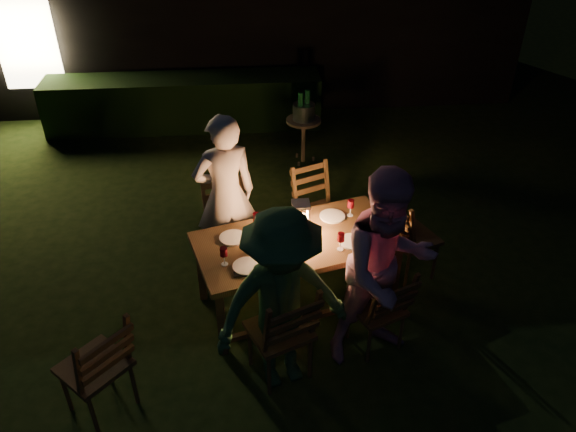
{
  "coord_description": "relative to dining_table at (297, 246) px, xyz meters",
  "views": [
    {
      "loc": [
        0.37,
        -4.59,
        3.81
      ],
      "look_at": [
        0.76,
        -0.23,
        0.86
      ],
      "focal_mm": 35.0,
      "sensor_mm": 36.0,
      "label": 1
    }
  ],
  "objects": [
    {
      "name": "dining_table",
      "position": [
        0.0,
        0.0,
        0.0
      ],
      "size": [
        2.03,
        1.38,
        0.77
      ],
      "rotation": [
        0.0,
        0.0,
        0.27
      ],
      "color": "#51351B",
      "rests_on": "ground"
    },
    {
      "name": "chair_near_left",
      "position": [
        -0.22,
        -0.86,
        -0.38
      ],
      "size": [
        0.63,
        0.65,
        1.05
      ],
      "rotation": [
        0.0,
        0.0,
        0.41
      ],
      "color": "#51351B",
      "rests_on": "ground"
    },
    {
      "name": "chair_near_right",
      "position": [
        0.64,
        -0.62,
        -0.41
      ],
      "size": [
        0.56,
        0.58,
        0.94
      ],
      "rotation": [
        0.0,
        0.0,
        0.39
      ],
      "color": "#51351B",
      "rests_on": "ground"
    },
    {
      "name": "chair_far_left",
      "position": [
        -0.64,
        0.62,
        -0.39
      ],
      "size": [
        0.53,
        0.56,
        0.99
      ],
      "rotation": [
        0.0,
        0.0,
        3.35
      ],
      "color": "#51351B",
      "rests_on": "ground"
    },
    {
      "name": "chair_far_right",
      "position": [
        0.32,
        0.89,
        -0.4
      ],
      "size": [
        0.59,
        0.61,
        0.99
      ],
      "rotation": [
        0.0,
        0.0,
        3.53
      ],
      "color": "#51351B",
      "rests_on": "ground"
    },
    {
      "name": "chair_end",
      "position": [
        1.18,
        0.33,
        -0.38
      ],
      "size": [
        0.63,
        0.61,
        1.03
      ],
      "rotation": [
        0.0,
        0.0,
        -1.18
      ],
      "color": "#51351B",
      "rests_on": "ground"
    },
    {
      "name": "chair_spare",
      "position": [
        -1.65,
        -1.1,
        -0.38
      ],
      "size": [
        0.68,
        0.68,
        1.04
      ],
      "rotation": [
        0.0,
        0.0,
        0.81
      ],
      "color": "#51351B",
      "rests_on": "ground"
    },
    {
      "name": "person_house_side",
      "position": [
        -0.65,
        0.67,
        0.17
      ],
      "size": [
        0.72,
        0.57,
        1.73
      ],
      "primitive_type": "imported",
      "rotation": [
        0.0,
        0.0,
        3.41
      ],
      "color": "white",
      "rests_on": "ground"
    },
    {
      "name": "person_opp_right",
      "position": [
        0.65,
        -0.67,
        0.22
      ],
      "size": [
        1.04,
        0.9,
        1.82
      ],
      "primitive_type": "imported",
      "rotation": [
        0.0,
        0.0,
        0.27
      ],
      "color": "#CF8EB1",
      "rests_on": "ground"
    },
    {
      "name": "person_opp_left",
      "position": [
        -0.21,
        -0.91,
        0.14
      ],
      "size": [
        1.21,
        0.89,
        1.67
      ],
      "primitive_type": "imported",
      "rotation": [
        0.0,
        0.0,
        0.27
      ],
      "color": "#2B572E",
      "rests_on": "ground"
    },
    {
      "name": "lantern",
      "position": [
        0.03,
        0.06,
        0.23
      ],
      "size": [
        0.16,
        0.16,
        0.35
      ],
      "color": "white",
      "rests_on": "dining_table"
    },
    {
      "name": "plate_far_left",
      "position": [
        -0.59,
        0.06,
        0.08
      ],
      "size": [
        0.25,
        0.25,
        0.01
      ],
      "primitive_type": "cylinder",
      "color": "white",
      "rests_on": "dining_table"
    },
    {
      "name": "plate_near_left",
      "position": [
        -0.47,
        -0.36,
        0.08
      ],
      "size": [
        0.25,
        0.25,
        0.01
      ],
      "primitive_type": "cylinder",
      "color": "white",
      "rests_on": "dining_table"
    },
    {
      "name": "plate_far_right",
      "position": [
        0.37,
        0.33,
        0.08
      ],
      "size": [
        0.25,
        0.25,
        0.01
      ],
      "primitive_type": "cylinder",
      "color": "white",
      "rests_on": "dining_table"
    },
    {
      "name": "plate_near_right",
      "position": [
        0.49,
        -0.09,
        0.08
      ],
      "size": [
        0.25,
        0.25,
        0.01
      ],
      "primitive_type": "cylinder",
      "color": "white",
      "rests_on": "dining_table"
    },
    {
      "name": "wineglass_a",
      "position": [
        -0.36,
        0.19,
        0.16
      ],
      "size": [
        0.06,
        0.06,
        0.18
      ],
      "primitive_type": null,
      "color": "#59070F",
      "rests_on": "dining_table"
    },
    {
      "name": "wineglass_b",
      "position": [
        -0.66,
        -0.31,
        0.16
      ],
      "size": [
        0.06,
        0.06,
        0.18
      ],
      "primitive_type": null,
      "color": "#59070F",
      "rests_on": "dining_table"
    },
    {
      "name": "wineglass_c",
      "position": [
        0.36,
        -0.19,
        0.16
      ],
      "size": [
        0.06,
        0.06,
        0.18
      ],
      "primitive_type": null,
      "color": "#59070F",
      "rests_on": "dining_table"
    },
    {
      "name": "wineglass_d",
      "position": [
        0.55,
        0.34,
        0.16
      ],
      "size": [
        0.06,
        0.06,
        0.18
      ],
      "primitive_type": null,
      "color": "#59070F",
      "rests_on": "dining_table"
    },
    {
      "name": "wineglass_e",
      "position": [
        -0.02,
        -0.32,
        0.16
      ],
      "size": [
        0.06,
        0.06,
        0.18
      ],
      "primitive_type": null,
      "color": "silver",
      "rests_on": "dining_table"
    },
    {
      "name": "bottle_table",
      "position": [
        -0.24,
        -0.07,
        0.22
      ],
      "size": [
        0.07,
        0.07,
        0.28
      ],
      "primitive_type": "cylinder",
      "color": "#0F471E",
      "rests_on": "dining_table"
    },
    {
      "name": "napkin_left",
      "position": [
        -0.06,
        -0.35,
        0.08
      ],
      "size": [
        0.18,
        0.14,
        0.01
      ],
      "primitive_type": "cube",
      "color": "red",
      "rests_on": "dining_table"
    },
    {
      "name": "napkin_right",
      "position": [
        0.61,
        -0.14,
        0.08
      ],
      "size": [
        0.18,
        0.14,
        0.01
      ],
      "primitive_type": "cube",
      "color": "red",
      "rests_on": "dining_table"
    },
    {
      "name": "phone",
      "position": [
        -0.52,
        -0.45,
        0.08
      ],
      "size": [
        0.14,
        0.07,
        0.01
      ],
      "primitive_type": "cube",
      "color": "black",
      "rests_on": "dining_table"
    },
    {
      "name": "side_table",
      "position": [
        0.39,
        2.9,
        -0.13
      ],
      "size": [
        0.48,
        0.48,
        0.64
      ],
      "color": "olive",
      "rests_on": "ground"
    },
    {
      "name": "ice_bucket",
      "position": [
        0.39,
        2.9,
        0.06
      ],
      "size": [
        0.3,
        0.3,
        0.22
      ],
      "primitive_type": "cylinder",
      "color": "#A5A8AD",
      "rests_on": "side_table"
    },
    {
      "name": "bottle_bucket_a",
      "position": [
        0.34,
        2.86,
        0.11
      ],
      "size": [
        0.07,
        0.07,
        0.32
      ],
      "primitive_type": "cylinder",
      "color": "#0F471E",
      "rests_on": "side_table"
    },
    {
      "name": "bottle_bucket_b",
      "position": [
        0.44,
        2.94,
        0.11
      ],
      "size": [
        0.07,
        0.07,
        0.32
      ],
      "primitive_type": "cylinder",
      "color": "#0F471E",
      "rests_on": "side_table"
    }
  ]
}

